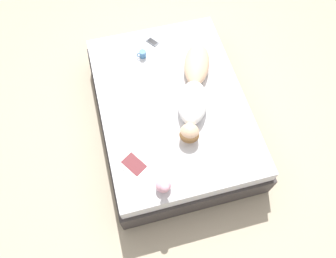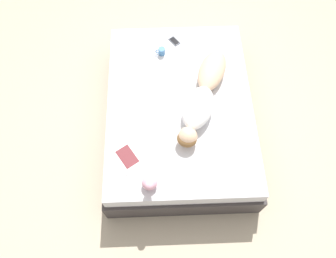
% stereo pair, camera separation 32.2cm
% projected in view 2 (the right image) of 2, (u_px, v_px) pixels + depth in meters
% --- Properties ---
extents(ground_plane, '(12.00, 12.00, 0.00)m').
position_uv_depth(ground_plane, '(178.00, 124.00, 3.88)').
color(ground_plane, '#B7A88E').
extents(bed, '(1.57, 2.15, 0.50)m').
position_uv_depth(bed, '(179.00, 114.00, 3.66)').
color(bed, '#383333').
rests_on(bed, ground_plane).
extents(person, '(0.67, 1.24, 0.21)m').
position_uv_depth(person, '(202.00, 97.00, 3.34)').
color(person, '#DBB28E').
rests_on(person, bed).
extents(open_magazine, '(0.53, 0.50, 0.01)m').
position_uv_depth(open_magazine, '(136.00, 151.00, 3.17)').
color(open_magazine, white).
rests_on(open_magazine, bed).
extents(coffee_mug, '(0.11, 0.07, 0.08)m').
position_uv_depth(coffee_mug, '(161.00, 51.00, 3.68)').
color(coffee_mug, teal).
rests_on(coffee_mug, bed).
extents(cell_phone, '(0.14, 0.15, 0.01)m').
position_uv_depth(cell_phone, '(174.00, 41.00, 3.80)').
color(cell_phone, '#333842').
rests_on(cell_phone, bed).
extents(plush_toy, '(0.14, 0.15, 0.19)m').
position_uv_depth(plush_toy, '(150.00, 184.00, 2.94)').
color(plush_toy, '#DB9EB2').
rests_on(plush_toy, bed).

